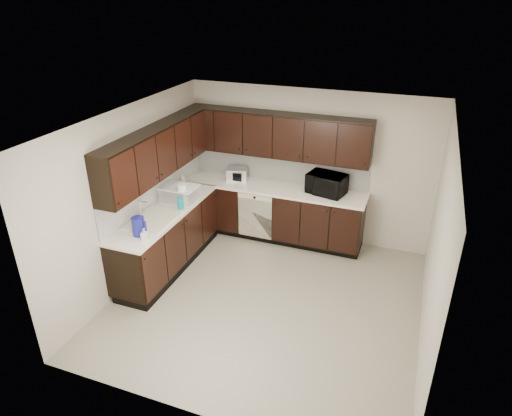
{
  "coord_description": "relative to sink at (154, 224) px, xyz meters",
  "views": [
    {
      "loc": [
        1.64,
        -4.81,
        3.89
      ],
      "look_at": [
        -0.38,
        0.6,
        1.07
      ],
      "focal_mm": 32.0,
      "sensor_mm": 36.0,
      "label": 1
    }
  ],
  "objects": [
    {
      "name": "wall_back",
      "position": [
        1.68,
        2.01,
        0.37
      ],
      "size": [
        4.0,
        0.02,
        2.5
      ],
      "primitive_type": "cube",
      "color": "#B9AE9E",
      "rests_on": "floor"
    },
    {
      "name": "wall_left",
      "position": [
        -0.32,
        0.01,
        0.37
      ],
      "size": [
        0.02,
        4.0,
        2.5
      ],
      "primitive_type": "cube",
      "color": "#B9AE9E",
      "rests_on": "floor"
    },
    {
      "name": "floor",
      "position": [
        1.68,
        0.01,
        -0.88
      ],
      "size": [
        4.0,
        4.0,
        0.0
      ],
      "primitive_type": "plane",
      "color": "gray",
      "rests_on": "ground"
    },
    {
      "name": "lower_cabinets",
      "position": [
        0.67,
        1.12,
        -0.47
      ],
      "size": [
        3.0,
        2.8,
        0.9
      ],
      "color": "black",
      "rests_on": "floor"
    },
    {
      "name": "countertop",
      "position": [
        0.67,
        1.12,
        0.04
      ],
      "size": [
        3.03,
        2.83,
        0.04
      ],
      "color": "white",
      "rests_on": "lower_cabinets"
    },
    {
      "name": "paper_towel_roll",
      "position": [
        0.12,
        0.64,
        0.21
      ],
      "size": [
        0.18,
        0.18,
        0.3
      ],
      "primitive_type": "cylinder",
      "rotation": [
        0.0,
        0.0,
        -0.33
      ],
      "color": "white",
      "rests_on": "countertop"
    },
    {
      "name": "sink",
      "position": [
        0.0,
        0.0,
        0.0
      ],
      "size": [
        0.54,
        0.82,
        0.42
      ],
      "color": "beige",
      "rests_on": "countertop"
    },
    {
      "name": "soap_bottle_a",
      "position": [
        0.2,
        -0.53,
        0.14
      ],
      "size": [
        0.09,
        0.09,
        0.17
      ],
      "primitive_type": "imported",
      "rotation": [
        0.0,
        0.0,
        0.16
      ],
      "color": "gray",
      "rests_on": "countertop"
    },
    {
      "name": "blue_pitcher",
      "position": [
        0.05,
        -0.43,
        0.19
      ],
      "size": [
        0.22,
        0.22,
        0.25
      ],
      "primitive_type": "cylinder",
      "rotation": [
        0.0,
        0.0,
        0.37
      ],
      "color": "#101495",
      "rests_on": "countertop"
    },
    {
      "name": "soap_bottle_b",
      "position": [
        -0.17,
        1.15,
        0.19
      ],
      "size": [
        0.13,
        0.13,
        0.26
      ],
      "primitive_type": "imported",
      "rotation": [
        0.0,
        0.0,
        -0.36
      ],
      "color": "gray",
      "rests_on": "countertop"
    },
    {
      "name": "wall_front",
      "position": [
        1.68,
        -1.99,
        0.37
      ],
      "size": [
        4.0,
        0.02,
        2.5
      ],
      "primitive_type": "cube",
      "color": "#B9AE9E",
      "rests_on": "floor"
    },
    {
      "name": "backsplash",
      "position": [
        0.46,
        1.33,
        0.3
      ],
      "size": [
        3.0,
        2.8,
        0.48
      ],
      "color": "white",
      "rests_on": "countertop"
    },
    {
      "name": "upper_cabinets",
      "position": [
        0.58,
        1.22,
        0.89
      ],
      "size": [
        3.0,
        2.8,
        0.7
      ],
      "color": "black",
      "rests_on": "wall_back"
    },
    {
      "name": "dishwasher",
      "position": [
        0.98,
        1.42,
        -0.33
      ],
      "size": [
        0.58,
        0.04,
        0.78
      ],
      "color": "beige",
      "rests_on": "lower_cabinets"
    },
    {
      "name": "storage_bin",
      "position": [
        0.01,
        0.74,
        0.16
      ],
      "size": [
        0.54,
        0.41,
        0.21
      ],
      "primitive_type": "cube",
      "rotation": [
        0.0,
        0.0,
        0.04
      ],
      "color": "white",
      "rests_on": "countertop"
    },
    {
      "name": "teal_tumbler",
      "position": [
        0.2,
        0.42,
        0.16
      ],
      "size": [
        0.11,
        0.11,
        0.21
      ],
      "primitive_type": "cylinder",
      "rotation": [
        0.0,
        0.0,
        -0.22
      ],
      "color": "#0C848D",
      "rests_on": "countertop"
    },
    {
      "name": "toaster_oven",
      "position": [
        0.53,
        1.76,
        0.16
      ],
      "size": [
        0.39,
        0.33,
        0.21
      ],
      "primitive_type": "cube",
      "rotation": [
        0.0,
        0.0,
        0.28
      ],
      "color": "silver",
      "rests_on": "countertop"
    },
    {
      "name": "ceiling",
      "position": [
        1.68,
        0.01,
        1.62
      ],
      "size": [
        4.0,
        4.0,
        0.0
      ],
      "primitive_type": "plane",
      "rotation": [
        3.14,
        0.0,
        0.0
      ],
      "color": "white",
      "rests_on": "wall_back"
    },
    {
      "name": "microwave",
      "position": [
        2.05,
        1.75,
        0.22
      ],
      "size": [
        0.66,
        0.52,
        0.32
      ],
      "primitive_type": "imported",
      "rotation": [
        0.0,
        0.0,
        -0.23
      ],
      "color": "black",
      "rests_on": "countertop"
    },
    {
      "name": "wall_right",
      "position": [
        3.68,
        0.01,
        0.37
      ],
      "size": [
        0.02,
        4.0,
        2.5
      ],
      "primitive_type": "cube",
      "color": "#B9AE9E",
      "rests_on": "floor"
    }
  ]
}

